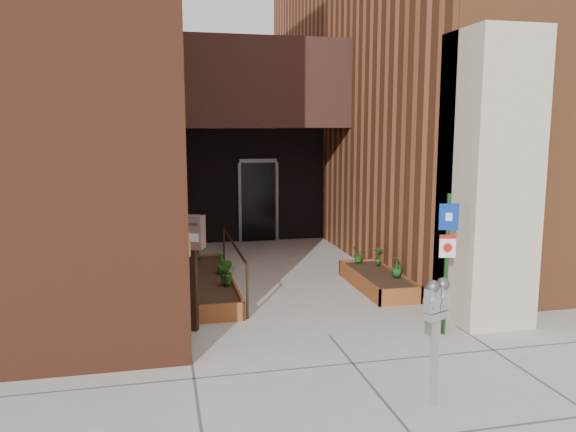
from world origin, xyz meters
TOP-DOWN VIEW (x-y plane):
  - ground at (0.00, 0.00)m, footprint 80.00×80.00m
  - architecture at (-0.18, 6.89)m, footprint 20.00×14.60m
  - planter_left at (-1.55, 2.70)m, footprint 0.90×3.60m
  - planter_right at (1.60, 2.20)m, footprint 0.80×2.20m
  - handrail at (-1.05, 2.65)m, footprint 0.04×3.34m
  - parking_meter at (0.48, -2.24)m, footprint 0.33×0.23m
  - sign_post at (1.63, -0.30)m, footprint 0.28×0.09m
  - payment_dropbox at (-1.90, 0.67)m, footprint 0.41×0.36m
  - shrub_left_a at (-1.25, 2.08)m, footprint 0.36×0.36m
  - shrub_left_b at (-1.25, 2.05)m, footprint 0.29×0.29m
  - shrub_left_c at (-1.25, 2.89)m, footprint 0.26×0.26m
  - shrub_left_d at (-1.62, 3.97)m, footprint 0.29×0.29m
  - shrub_right_a at (1.85, 1.89)m, footprint 0.24×0.24m
  - shrub_right_b at (1.85, 2.79)m, footprint 0.26×0.26m
  - shrub_right_c at (1.55, 3.10)m, footprint 0.32×0.32m

SIDE VIEW (x-z plane):
  - ground at x=0.00m, z-range 0.00..0.00m
  - planter_left at x=-1.55m, z-range -0.02..0.28m
  - planter_right at x=1.60m, z-range -0.02..0.28m
  - shrub_right_c at x=1.55m, z-range 0.30..0.61m
  - shrub_left_a at x=-1.25m, z-range 0.30..0.64m
  - shrub_right_a at x=1.85m, z-range 0.30..0.66m
  - shrub_right_b at x=1.85m, z-range 0.30..0.66m
  - shrub_left_c at x=-1.25m, z-range 0.30..0.67m
  - shrub_left_d at x=-1.62m, z-range 0.30..0.70m
  - shrub_left_b at x=-1.25m, z-range 0.30..0.70m
  - handrail at x=-1.05m, z-range 0.30..1.20m
  - parking_meter at x=0.48m, z-range 0.39..1.80m
  - payment_dropbox at x=-1.90m, z-range 0.38..2.10m
  - sign_post at x=1.63m, z-range 0.24..2.30m
  - architecture at x=-0.18m, z-range -0.02..9.98m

